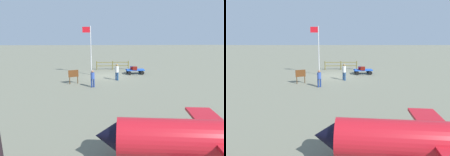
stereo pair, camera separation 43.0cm
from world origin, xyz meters
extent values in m
plane|color=slate|center=(0.00, 0.00, 0.00)|extent=(120.00, 120.00, 0.00)
cube|color=blue|center=(-3.31, -0.97, 0.50)|extent=(2.19, 1.10, 0.10)
cube|color=blue|center=(-2.30, -0.90, 0.50)|extent=(0.14, 0.91, 0.10)
cylinder|color=black|center=(-2.60, -0.42, 0.22)|extent=(0.45, 0.15, 0.45)
cylinder|color=black|center=(-2.53, -1.41, 0.22)|extent=(0.45, 0.15, 0.45)
cylinder|color=black|center=(-4.09, -0.53, 0.22)|extent=(0.45, 0.15, 0.45)
cylinder|color=black|center=(-4.02, -1.52, 0.22)|extent=(0.45, 0.15, 0.45)
cube|color=maroon|center=(-3.21, -0.61, 0.74)|extent=(0.52, 0.34, 0.39)
cube|color=#111A53|center=(-3.04, -1.36, 0.69)|extent=(0.57, 0.40, 0.28)
cube|color=maroon|center=(-3.04, -0.85, 0.69)|extent=(0.59, 0.41, 0.29)
cylinder|color=navy|center=(-1.09, 2.06, 0.42)|extent=(0.14, 0.14, 0.83)
cylinder|color=navy|center=(-0.93, 1.95, 0.42)|extent=(0.14, 0.14, 0.83)
cylinder|color=silver|center=(-1.01, 2.00, 1.14)|extent=(0.48, 0.48, 0.61)
sphere|color=olive|center=(-1.01, 2.00, 1.56)|extent=(0.23, 0.23, 0.23)
cylinder|color=navy|center=(1.16, 4.42, 0.38)|extent=(0.14, 0.14, 0.75)
cylinder|color=navy|center=(1.35, 4.50, 0.38)|extent=(0.14, 0.14, 0.75)
cylinder|color=#324EA3|center=(1.26, 4.46, 1.03)|extent=(0.45, 0.45, 0.56)
sphere|color=#95654D|center=(1.26, 4.46, 1.42)|extent=(0.22, 0.22, 0.22)
cylinder|color=red|center=(-3.92, 14.71, 1.10)|extent=(7.34, 1.97, 1.32)
cone|color=black|center=(-0.01, 14.36, 1.10)|extent=(1.00, 1.27, 1.19)
cube|color=red|center=(-3.92, 14.71, 1.23)|extent=(1.52, 4.82, 0.12)
cylinder|color=silver|center=(1.76, -0.58, 2.72)|extent=(0.10, 0.10, 5.45)
cube|color=red|center=(2.22, -0.58, 5.04)|extent=(0.82, 0.05, 0.61)
cylinder|color=#4C3319|center=(2.78, 3.10, 0.33)|extent=(0.08, 0.08, 0.66)
cylinder|color=#4C3319|center=(3.48, 3.36, 0.33)|extent=(0.08, 0.08, 0.66)
cube|color=#5A3115|center=(3.13, 3.23, 0.99)|extent=(0.90, 0.38, 0.66)
cylinder|color=brown|center=(-2.85, -3.88, 0.57)|extent=(0.12, 0.12, 1.14)
cylinder|color=brown|center=(-0.77, -3.80, 0.57)|extent=(0.12, 0.12, 1.14)
cylinder|color=brown|center=(1.32, -3.71, 0.57)|extent=(0.12, 0.12, 1.14)
cube|color=brown|center=(-0.77, -3.80, 0.97)|extent=(4.17, 0.25, 0.08)
cube|color=brown|center=(-0.77, -3.80, 0.51)|extent=(4.17, 0.25, 0.08)
camera|label=1|loc=(0.03, 20.16, 4.58)|focal=29.57mm
camera|label=2|loc=(-0.40, 20.16, 4.58)|focal=29.57mm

